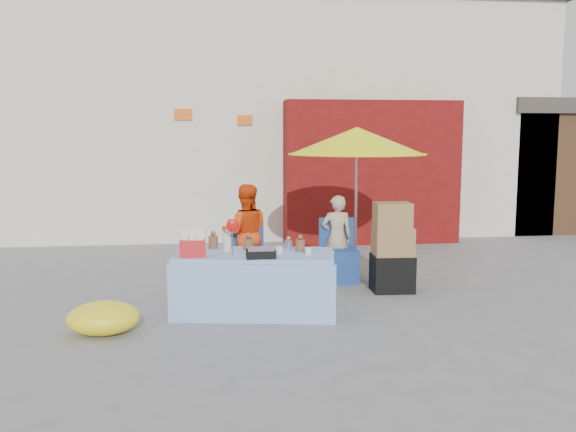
{
  "coord_description": "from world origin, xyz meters",
  "views": [
    {
      "loc": [
        -0.72,
        -6.69,
        1.97
      ],
      "look_at": [
        0.2,
        0.6,
        1.0
      ],
      "focal_mm": 38.0,
      "sensor_mm": 36.0,
      "label": 1
    }
  ],
  "objects": [
    {
      "name": "vendor_beige",
      "position": [
        0.98,
        1.4,
        0.58
      ],
      "size": [
        0.43,
        0.29,
        1.17
      ],
      "primitive_type": "imported",
      "rotation": [
        0.0,
        0.0,
        3.11
      ],
      "color": "tan",
      "rests_on": "ground"
    },
    {
      "name": "umbrella",
      "position": [
        1.28,
        1.55,
        1.89
      ],
      "size": [
        1.9,
        1.9,
        2.09
      ],
      "color": "gray",
      "rests_on": "ground"
    },
    {
      "name": "market_table",
      "position": [
        -0.26,
        -0.06,
        0.35
      ],
      "size": [
        1.89,
        1.12,
        1.08
      ],
      "rotation": [
        0.0,
        0.0,
        -0.17
      ],
      "color": "#8AAADD",
      "rests_on": "ground"
    },
    {
      "name": "box_stack",
      "position": [
        1.55,
        0.68,
        0.53
      ],
      "size": [
        0.53,
        0.45,
        1.14
      ],
      "rotation": [
        0.0,
        0.0,
        -0.05
      ],
      "color": "black",
      "rests_on": "ground"
    },
    {
      "name": "vendor_orange",
      "position": [
        -0.27,
        1.4,
        0.67
      ],
      "size": [
        0.66,
        0.52,
        1.33
      ],
      "primitive_type": "imported",
      "rotation": [
        0.0,
        0.0,
        3.11
      ],
      "color": "#ED400C",
      "rests_on": "ground"
    },
    {
      "name": "backdrop",
      "position": [
        0.52,
        7.52,
        3.1
      ],
      "size": [
        14.0,
        8.0,
        7.8
      ],
      "color": "silver",
      "rests_on": "ground"
    },
    {
      "name": "tarp_bundle",
      "position": [
        -1.82,
        -0.62,
        0.16
      ],
      "size": [
        0.84,
        0.73,
        0.33
      ],
      "primitive_type": "ellipsoid",
      "rotation": [
        0.0,
        0.0,
        -0.23
      ],
      "color": "yellow",
      "rests_on": "ground"
    },
    {
      "name": "chair_right",
      "position": [
        0.98,
        1.27,
        0.26
      ],
      "size": [
        0.49,
        0.48,
        0.85
      ],
      "rotation": [
        0.0,
        0.0,
        -0.03
      ],
      "color": "navy",
      "rests_on": "ground"
    },
    {
      "name": "ground",
      "position": [
        0.0,
        0.0,
        0.0
      ],
      "size": [
        80.0,
        80.0,
        0.0
      ],
      "primitive_type": "plane",
      "color": "slate",
      "rests_on": "ground"
    },
    {
      "name": "chair_left",
      "position": [
        -0.27,
        1.27,
        0.26
      ],
      "size": [
        0.49,
        0.48,
        0.85
      ],
      "rotation": [
        0.0,
        0.0,
        -0.03
      ],
      "color": "navy",
      "rests_on": "ground"
    }
  ]
}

